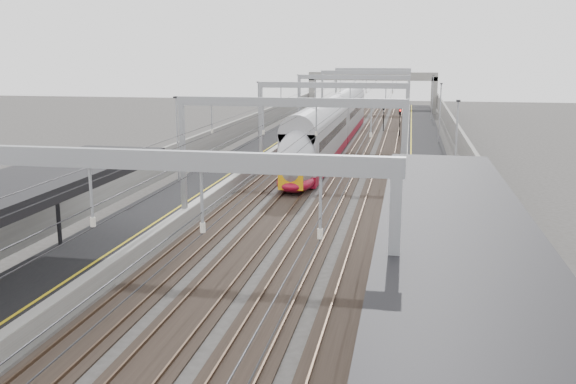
% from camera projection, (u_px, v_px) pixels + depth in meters
% --- Properties ---
extents(platform_left, '(4.00, 120.00, 1.00)m').
position_uv_depth(platform_left, '(251.00, 157.00, 60.33)').
color(platform_left, black).
rests_on(platform_left, ground).
extents(platform_right, '(4.00, 120.00, 1.00)m').
position_uv_depth(platform_right, '(424.00, 162.00, 57.42)').
color(platform_right, black).
rests_on(platform_right, ground).
extents(tracks, '(11.40, 140.00, 0.20)m').
position_uv_depth(tracks, '(335.00, 164.00, 58.97)').
color(tracks, black).
rests_on(tracks, ground).
extents(overhead_line, '(13.00, 140.00, 6.60)m').
position_uv_depth(overhead_line, '(344.00, 93.00, 64.04)').
color(overhead_line, '#91949A').
rests_on(overhead_line, platform_left).
extents(canopy_right, '(4.40, 30.00, 4.24)m').
position_uv_depth(canopy_right, '(464.00, 252.00, 16.10)').
color(canopy_right, black).
rests_on(canopy_right, platform_right).
extents(overbridge, '(22.00, 2.20, 6.90)m').
position_uv_depth(overbridge, '(372.00, 82.00, 110.69)').
color(overbridge, slate).
rests_on(overbridge, ground).
extents(wall_left, '(0.30, 120.00, 3.20)m').
position_uv_depth(wall_left, '(218.00, 144.00, 60.68)').
color(wall_left, slate).
rests_on(wall_left, ground).
extents(wall_right, '(0.30, 120.00, 3.20)m').
position_uv_depth(wall_right, '(462.00, 151.00, 56.61)').
color(wall_right, slate).
rests_on(wall_right, ground).
extents(train, '(2.85, 51.85, 4.49)m').
position_uv_depth(train, '(332.00, 129.00, 67.93)').
color(train, maroon).
rests_on(train, ground).
extents(signal_green, '(0.32, 0.32, 3.48)m').
position_uv_depth(signal_green, '(316.00, 114.00, 81.95)').
color(signal_green, black).
rests_on(signal_green, ground).
extents(signal_red_near, '(0.32, 0.32, 3.48)m').
position_uv_depth(signal_red_near, '(384.00, 113.00, 83.99)').
color(signal_red_near, black).
rests_on(signal_red_near, ground).
extents(signal_red_far, '(0.32, 0.32, 3.48)m').
position_uv_depth(signal_red_far, '(400.00, 117.00, 78.21)').
color(signal_red_far, black).
rests_on(signal_red_far, ground).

